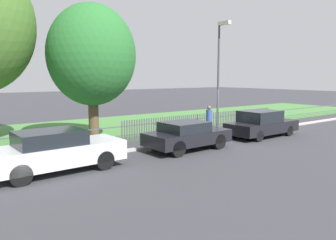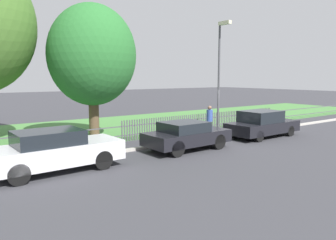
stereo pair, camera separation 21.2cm
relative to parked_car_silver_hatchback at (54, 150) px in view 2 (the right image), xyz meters
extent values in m
plane|color=#38383D|center=(10.03, 1.11, -0.74)|extent=(120.00, 120.00, 0.00)
cube|color=#B2ADA3|center=(10.03, 1.21, -0.68)|extent=(43.07, 0.20, 0.12)
cube|color=#477F3D|center=(10.03, 8.02, -0.74)|extent=(43.07, 9.56, 0.01)
cube|color=#4C4C51|center=(10.03, 3.27, -0.45)|extent=(43.07, 0.03, 0.05)
cube|color=#4C4C51|center=(10.03, 3.27, 0.02)|extent=(43.07, 0.03, 0.05)
cube|color=#4C4C51|center=(4.27, 3.24, -0.21)|extent=(0.06, 0.03, 1.06)
cube|color=#4C4C51|center=(4.42, 3.24, -0.21)|extent=(0.06, 0.03, 1.06)
cube|color=#4C4C51|center=(4.56, 3.24, -0.21)|extent=(0.06, 0.03, 1.06)
cube|color=#4C4C51|center=(4.71, 3.24, -0.21)|extent=(0.06, 0.03, 1.06)
cube|color=#4C4C51|center=(4.86, 3.24, -0.21)|extent=(0.06, 0.03, 1.06)
cube|color=#4C4C51|center=(5.00, 3.24, -0.21)|extent=(0.06, 0.03, 1.06)
cube|color=#4C4C51|center=(5.15, 3.24, -0.21)|extent=(0.06, 0.03, 1.06)
cube|color=#4C4C51|center=(5.29, 3.24, -0.21)|extent=(0.06, 0.03, 1.06)
cube|color=#4C4C51|center=(5.44, 3.24, -0.21)|extent=(0.06, 0.03, 1.06)
cube|color=#4C4C51|center=(5.58, 3.24, -0.21)|extent=(0.06, 0.03, 1.06)
cube|color=#4C4C51|center=(5.73, 3.24, -0.21)|extent=(0.06, 0.03, 1.06)
cube|color=#4C4C51|center=(5.88, 3.24, -0.21)|extent=(0.06, 0.03, 1.06)
cube|color=#4C4C51|center=(6.02, 3.24, -0.21)|extent=(0.06, 0.03, 1.06)
cube|color=#4C4C51|center=(6.17, 3.24, -0.21)|extent=(0.06, 0.03, 1.06)
cube|color=#4C4C51|center=(6.31, 3.24, -0.21)|extent=(0.06, 0.03, 1.06)
cube|color=#4C4C51|center=(6.46, 3.24, -0.21)|extent=(0.06, 0.03, 1.06)
cube|color=#4C4C51|center=(6.60, 3.24, -0.21)|extent=(0.06, 0.03, 1.06)
cube|color=#4C4C51|center=(6.75, 3.24, -0.21)|extent=(0.06, 0.03, 1.06)
cube|color=#4C4C51|center=(6.89, 3.24, -0.21)|extent=(0.06, 0.03, 1.06)
cube|color=#4C4C51|center=(7.04, 3.24, -0.21)|extent=(0.06, 0.03, 1.06)
cube|color=#4C4C51|center=(7.19, 3.24, -0.21)|extent=(0.06, 0.03, 1.06)
cube|color=#4C4C51|center=(7.33, 3.24, -0.21)|extent=(0.06, 0.03, 1.06)
cube|color=#4C4C51|center=(7.48, 3.24, -0.21)|extent=(0.06, 0.03, 1.06)
cube|color=#4C4C51|center=(7.62, 3.24, -0.21)|extent=(0.06, 0.03, 1.06)
cube|color=#4C4C51|center=(7.77, 3.24, -0.21)|extent=(0.06, 0.03, 1.06)
cube|color=#4C4C51|center=(7.91, 3.24, -0.21)|extent=(0.06, 0.03, 1.06)
cube|color=#4C4C51|center=(8.06, 3.24, -0.21)|extent=(0.06, 0.03, 1.06)
cube|color=#4C4C51|center=(8.21, 3.24, -0.21)|extent=(0.06, 0.03, 1.06)
cube|color=#4C4C51|center=(8.35, 3.24, -0.21)|extent=(0.06, 0.03, 1.06)
cube|color=#4C4C51|center=(8.50, 3.24, -0.21)|extent=(0.06, 0.03, 1.06)
cube|color=#4C4C51|center=(8.64, 3.24, -0.21)|extent=(0.06, 0.03, 1.06)
cube|color=#4C4C51|center=(8.79, 3.24, -0.21)|extent=(0.06, 0.03, 1.06)
cube|color=#4C4C51|center=(8.93, 3.24, -0.21)|extent=(0.06, 0.03, 1.06)
cube|color=#4C4C51|center=(9.08, 3.24, -0.21)|extent=(0.06, 0.03, 1.06)
cube|color=#4C4C51|center=(9.23, 3.24, -0.21)|extent=(0.06, 0.03, 1.06)
cube|color=#4C4C51|center=(9.37, 3.24, -0.21)|extent=(0.06, 0.03, 1.06)
cube|color=#4C4C51|center=(9.52, 3.24, -0.21)|extent=(0.06, 0.03, 1.06)
cube|color=#4C4C51|center=(9.66, 3.24, -0.21)|extent=(0.06, 0.03, 1.06)
cube|color=#4C4C51|center=(9.81, 3.24, -0.21)|extent=(0.06, 0.03, 1.06)
cube|color=#4C4C51|center=(9.95, 3.24, -0.21)|extent=(0.06, 0.03, 1.06)
cube|color=#4C4C51|center=(10.10, 3.24, -0.21)|extent=(0.06, 0.03, 1.06)
cube|color=#4C4C51|center=(10.24, 3.24, -0.21)|extent=(0.06, 0.03, 1.06)
cube|color=#4C4C51|center=(10.39, 3.24, -0.21)|extent=(0.06, 0.03, 1.06)
cube|color=#4C4C51|center=(10.54, 3.24, -0.21)|extent=(0.06, 0.03, 1.06)
cube|color=#4C4C51|center=(10.68, 3.24, -0.21)|extent=(0.06, 0.03, 1.06)
cube|color=#4C4C51|center=(10.83, 3.24, -0.21)|extent=(0.06, 0.03, 1.06)
cube|color=#4C4C51|center=(10.97, 3.24, -0.21)|extent=(0.06, 0.03, 1.06)
cube|color=#4C4C51|center=(11.12, 3.24, -0.21)|extent=(0.06, 0.03, 1.06)
cube|color=#4C4C51|center=(11.26, 3.24, -0.21)|extent=(0.06, 0.03, 1.06)
cube|color=#4C4C51|center=(11.41, 3.24, -0.21)|extent=(0.06, 0.03, 1.06)
cube|color=#4C4C51|center=(11.56, 3.24, -0.21)|extent=(0.06, 0.03, 1.06)
cube|color=#4C4C51|center=(11.70, 3.24, -0.21)|extent=(0.06, 0.03, 1.06)
cube|color=#4C4C51|center=(11.85, 3.24, -0.21)|extent=(0.06, 0.03, 1.06)
cube|color=#4C4C51|center=(11.99, 3.24, -0.21)|extent=(0.06, 0.03, 1.06)
cube|color=#4C4C51|center=(12.14, 3.24, -0.21)|extent=(0.06, 0.03, 1.06)
cube|color=#4C4C51|center=(12.28, 3.24, -0.21)|extent=(0.06, 0.03, 1.06)
cube|color=#4C4C51|center=(12.43, 3.24, -0.21)|extent=(0.06, 0.03, 1.06)
cube|color=#4C4C51|center=(12.58, 3.24, -0.21)|extent=(0.06, 0.03, 1.06)
cube|color=#4C4C51|center=(12.72, 3.24, -0.21)|extent=(0.06, 0.03, 1.06)
cube|color=#4C4C51|center=(12.87, 3.24, -0.21)|extent=(0.06, 0.03, 1.06)
cube|color=#4C4C51|center=(13.01, 3.24, -0.21)|extent=(0.06, 0.03, 1.06)
cube|color=#4C4C51|center=(13.16, 3.24, -0.21)|extent=(0.06, 0.03, 1.06)
cube|color=#4C4C51|center=(13.30, 3.24, -0.21)|extent=(0.06, 0.03, 1.06)
cube|color=#4C4C51|center=(13.45, 3.24, -0.21)|extent=(0.06, 0.03, 1.06)
cube|color=#4C4C51|center=(13.59, 3.24, -0.21)|extent=(0.06, 0.03, 1.06)
cube|color=#4C4C51|center=(13.74, 3.24, -0.21)|extent=(0.06, 0.03, 1.06)
cube|color=#4C4C51|center=(13.89, 3.24, -0.21)|extent=(0.06, 0.03, 1.06)
cube|color=#4C4C51|center=(14.03, 3.24, -0.21)|extent=(0.06, 0.03, 1.06)
cube|color=#4C4C51|center=(14.18, 3.24, -0.21)|extent=(0.06, 0.03, 1.06)
cube|color=#4C4C51|center=(14.32, 3.24, -0.21)|extent=(0.06, 0.03, 1.06)
cube|color=#4C4C51|center=(14.47, 3.24, -0.21)|extent=(0.06, 0.03, 1.06)
cube|color=#4C4C51|center=(14.61, 3.24, -0.21)|extent=(0.06, 0.03, 1.06)
cube|color=#4C4C51|center=(14.76, 3.24, -0.21)|extent=(0.06, 0.03, 1.06)
cube|color=#4C4C51|center=(14.91, 3.24, -0.21)|extent=(0.06, 0.03, 1.06)
cube|color=#4C4C51|center=(15.05, 3.24, -0.21)|extent=(0.06, 0.03, 1.06)
cube|color=#4C4C51|center=(15.20, 3.24, -0.21)|extent=(0.06, 0.03, 1.06)
cube|color=#4C4C51|center=(15.34, 3.24, -0.21)|extent=(0.06, 0.03, 1.06)
cube|color=#4C4C51|center=(15.49, 3.24, -0.21)|extent=(0.06, 0.03, 1.06)
cube|color=#4C4C51|center=(15.63, 3.24, -0.21)|extent=(0.06, 0.03, 1.06)
cube|color=#4C4C51|center=(15.78, 3.24, -0.21)|extent=(0.06, 0.03, 1.06)
cube|color=silver|center=(0.05, 0.00, -0.12)|extent=(4.49, 1.85, 0.67)
cube|color=black|center=(-0.17, -0.01, 0.46)|extent=(2.18, 1.60, 0.48)
cylinder|color=black|center=(1.39, 0.83, -0.41)|extent=(0.67, 0.16, 0.67)
cylinder|color=black|center=(1.45, -0.72, -0.41)|extent=(0.67, 0.16, 0.67)
cylinder|color=black|center=(-1.35, 0.73, -0.41)|extent=(0.67, 0.16, 0.67)
cylinder|color=black|center=(-1.29, -0.82, -0.41)|extent=(0.67, 0.16, 0.67)
cube|color=black|center=(5.77, 0.01, -0.18)|extent=(3.90, 1.86, 0.55)
cube|color=black|center=(5.57, 0.00, 0.30)|extent=(1.89, 1.63, 0.42)
cylinder|color=black|center=(6.93, 0.85, -0.40)|extent=(0.68, 0.16, 0.67)
cylinder|color=black|center=(6.98, -0.76, -0.40)|extent=(0.68, 0.16, 0.67)
cylinder|color=black|center=(4.55, 0.77, -0.40)|extent=(0.68, 0.16, 0.67)
cylinder|color=black|center=(4.60, -0.83, -0.40)|extent=(0.68, 0.16, 0.67)
cube|color=black|center=(11.04, 0.08, -0.21)|extent=(4.30, 1.84, 0.58)
cube|color=black|center=(10.83, 0.07, 0.37)|extent=(2.08, 1.62, 0.60)
cylinder|color=black|center=(12.34, 0.91, -0.46)|extent=(0.57, 0.15, 0.57)
cylinder|color=black|center=(12.38, -0.70, -0.46)|extent=(0.57, 0.15, 0.57)
cylinder|color=black|center=(9.70, 0.86, -0.46)|extent=(0.57, 0.15, 0.57)
cylinder|color=black|center=(9.74, -0.75, -0.46)|extent=(0.57, 0.15, 0.57)
cylinder|color=black|center=(7.32, 2.28, -0.46)|extent=(0.56, 0.12, 0.56)
cylinder|color=black|center=(5.85, 2.23, -0.46)|extent=(0.56, 0.12, 0.56)
ellipsoid|color=gray|center=(6.58, 2.25, -0.15)|extent=(1.95, 0.81, 0.74)
ellipsoid|color=gray|center=(7.04, 2.27, 0.05)|extent=(0.48, 0.94, 0.34)
cylinder|color=brown|center=(3.38, 4.54, 0.70)|extent=(0.50, 0.50, 2.89)
ellipsoid|color=#286B2D|center=(3.38, 4.54, 3.52)|extent=(4.33, 4.33, 4.98)
cylinder|color=#2D3351|center=(9.00, 2.02, -0.34)|extent=(0.15, 0.15, 0.80)
cylinder|color=#2D3351|center=(8.82, 1.88, -0.34)|extent=(0.15, 0.15, 0.80)
cylinder|color=#334C93|center=(8.91, 1.95, 0.37)|extent=(0.46, 0.46, 0.63)
sphere|color=brown|center=(8.91, 1.95, 0.79)|extent=(0.22, 0.22, 0.22)
cylinder|color=#47474C|center=(9.25, 1.66, 2.17)|extent=(0.11, 0.11, 5.83)
cube|color=beige|center=(9.25, 1.31, 5.19)|extent=(0.20, 0.76, 0.18)
camera|label=1|loc=(-3.36, -10.85, 2.46)|focal=35.00mm
camera|label=2|loc=(-3.19, -10.97, 2.46)|focal=35.00mm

